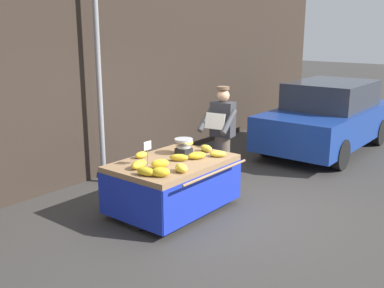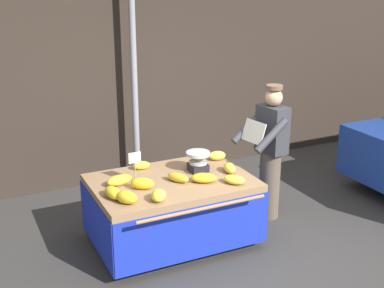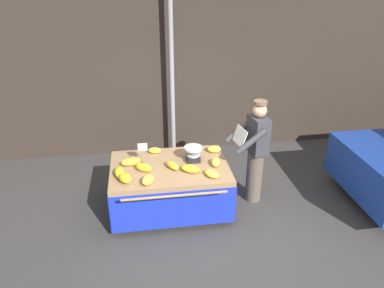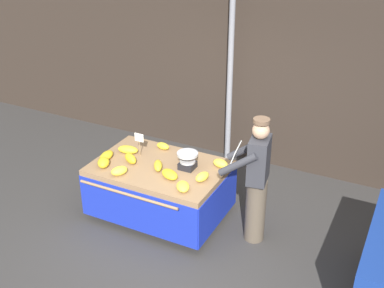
# 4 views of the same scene
# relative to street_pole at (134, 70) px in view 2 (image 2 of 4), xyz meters

# --- Properties ---
(ground_plane) EXTENTS (60.00, 60.00, 0.00)m
(ground_plane) POSITION_rel_street_pole_xyz_m (0.36, -2.46, -1.69)
(ground_plane) COLOR #383533
(back_wall) EXTENTS (16.00, 0.24, 3.88)m
(back_wall) POSITION_rel_street_pole_xyz_m (0.36, 0.39, 0.25)
(back_wall) COLOR #332821
(back_wall) RESTS_ON ground
(street_pole) EXTENTS (0.09, 0.09, 3.37)m
(street_pole) POSITION_rel_street_pole_xyz_m (0.00, 0.00, 0.00)
(street_pole) COLOR gray
(street_pole) RESTS_ON ground
(banana_cart) EXTENTS (1.79, 1.41, 0.78)m
(banana_cart) POSITION_rel_street_pole_xyz_m (-0.24, -1.82, -1.10)
(banana_cart) COLOR #93704C
(banana_cart) RESTS_ON ground
(weighing_scale) EXTENTS (0.28, 0.28, 0.24)m
(weighing_scale) POSITION_rel_street_pole_xyz_m (0.14, -1.72, -0.78)
(weighing_scale) COLOR black
(weighing_scale) RESTS_ON banana_cart
(price_sign) EXTENTS (0.14, 0.01, 0.34)m
(price_sign) POSITION_rel_street_pole_xyz_m (-0.62, -1.70, -0.65)
(price_sign) COLOR #997A51
(price_sign) RESTS_ON banana_cart
(banana_bunch_0) EXTENTS (0.22, 0.14, 0.10)m
(banana_bunch_0) POSITION_rel_street_pole_xyz_m (-0.43, -1.38, -0.85)
(banana_bunch_0) COLOR yellow
(banana_bunch_0) RESTS_ON banana_cart
(banana_bunch_1) EXTENTS (0.28, 0.22, 0.13)m
(banana_bunch_1) POSITION_rel_street_pole_xyz_m (-0.62, -1.93, -0.84)
(banana_bunch_1) COLOR gold
(banana_bunch_1) RESTS_ON banana_cart
(banana_bunch_2) EXTENTS (0.24, 0.29, 0.10)m
(banana_bunch_2) POSITION_rel_street_pole_xyz_m (-0.20, -1.91, -0.85)
(banana_bunch_2) COLOR gold
(banana_bunch_2) RESTS_ON banana_cart
(banana_bunch_3) EXTENTS (0.26, 0.29, 0.13)m
(banana_bunch_3) POSITION_rel_street_pole_xyz_m (-0.89, -2.18, -0.84)
(banana_bunch_3) COLOR gold
(banana_bunch_3) RESTS_ON banana_cart
(banana_bunch_4) EXTENTS (0.24, 0.18, 0.11)m
(banana_bunch_4) POSITION_rel_street_pole_xyz_m (0.52, -1.49, -0.85)
(banana_bunch_4) COLOR yellow
(banana_bunch_4) RESTS_ON banana_cart
(banana_bunch_5) EXTENTS (0.32, 0.28, 0.10)m
(banana_bunch_5) POSITION_rel_street_pole_xyz_m (0.05, -2.04, -0.85)
(banana_bunch_5) COLOR gold
(banana_bunch_5) RESTS_ON banana_cart
(banana_bunch_6) EXTENTS (0.17, 0.30, 0.11)m
(banana_bunch_6) POSITION_rel_street_pole_xyz_m (-0.97, -2.00, -0.85)
(banana_bunch_6) COLOR gold
(banana_bunch_6) RESTS_ON banana_cart
(banana_bunch_7) EXTENTS (0.17, 0.25, 0.11)m
(banana_bunch_7) POSITION_rel_street_pole_xyz_m (0.45, -1.91, -0.85)
(banana_bunch_7) COLOR yellow
(banana_bunch_7) RESTS_ON banana_cart
(banana_bunch_8) EXTENTS (0.32, 0.20, 0.11)m
(banana_bunch_8) POSITION_rel_street_pole_xyz_m (-0.81, -1.71, -0.85)
(banana_bunch_8) COLOR yellow
(banana_bunch_8) RESTS_ON banana_cart
(banana_bunch_9) EXTENTS (0.27, 0.29, 0.09)m
(banana_bunch_9) POSITION_rel_street_pole_xyz_m (0.34, -2.22, -0.86)
(banana_bunch_9) COLOR yellow
(banana_bunch_9) RESTS_ON banana_cart
(banana_bunch_10) EXTENTS (0.24, 0.27, 0.11)m
(banana_bunch_10) POSITION_rel_street_pole_xyz_m (-0.57, -2.27, -0.85)
(banana_bunch_10) COLOR yellow
(banana_bunch_10) RESTS_ON banana_cart
(vendor_person) EXTENTS (0.63, 0.58, 1.71)m
(vendor_person) POSITION_rel_street_pole_xyz_m (1.12, -1.75, -0.81)
(vendor_person) COLOR brown
(vendor_person) RESTS_ON ground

